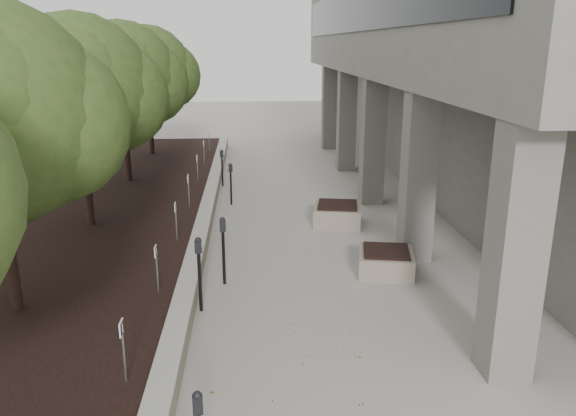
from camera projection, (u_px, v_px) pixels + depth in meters
name	position (u px, v px, depth m)	size (l,w,h in m)	color
retaining_wall	(206.00, 216.00, 16.21)	(0.39, 26.00, 0.50)	gray
planting_bed	(77.00, 220.00, 15.98)	(7.00, 26.00, 0.40)	black
crabapple_tree_3	(81.00, 122.00, 14.25)	(4.60, 4.00, 5.44)	#324A1C
crabapple_tree_4	(123.00, 102.00, 19.03)	(4.60, 4.00, 5.44)	#324A1C
crabapple_tree_5	(148.00, 90.00, 23.82)	(4.60, 4.00, 5.44)	#324A1C
parking_sign_2	(124.00, 352.00, 7.86)	(0.04, 0.22, 0.96)	black
parking_sign_3	(157.00, 269.00, 10.73)	(0.04, 0.22, 0.96)	black
parking_sign_4	(176.00, 222.00, 13.60)	(0.04, 0.22, 0.96)	black
parking_sign_5	(189.00, 191.00, 16.47)	(0.04, 0.22, 0.96)	black
parking_sign_6	(197.00, 169.00, 19.35)	(0.04, 0.22, 0.96)	black
parking_sign_7	(204.00, 153.00, 22.22)	(0.04, 0.22, 0.96)	black
parking_sign_8	(209.00, 140.00, 25.09)	(0.04, 0.22, 0.96)	black
parking_meter_2	(200.00, 275.00, 10.78)	(0.15, 0.11, 1.53)	black
parking_meter_3	(223.00, 251.00, 12.01)	(0.15, 0.11, 1.52)	black
parking_meter_4	(231.00, 184.00, 18.03)	(0.14, 0.10, 1.38)	black
parking_meter_5	(222.00, 168.00, 20.38)	(0.14, 0.10, 1.37)	black
planter_front	(386.00, 261.00, 12.72)	(1.21, 1.21, 0.56)	gray
planter_back	(337.00, 214.00, 16.17)	(1.32, 1.32, 0.62)	gray
berry_scatter	(272.00, 277.00, 12.56)	(3.30, 14.10, 0.02)	maroon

